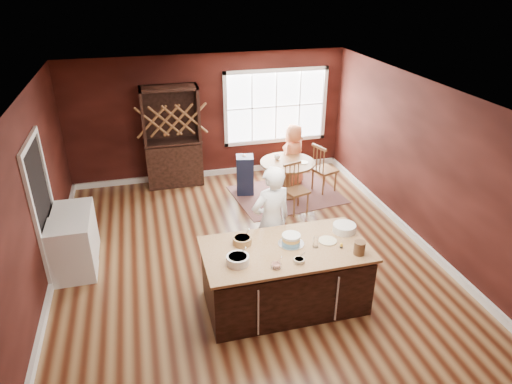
% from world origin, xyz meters
% --- Properties ---
extents(room_shell, '(7.00, 7.00, 7.00)m').
position_xyz_m(room_shell, '(0.00, 0.00, 1.35)').
color(room_shell, olive).
rests_on(room_shell, ground).
extents(window, '(2.36, 0.10, 1.66)m').
position_xyz_m(window, '(1.50, 3.47, 1.50)').
color(window, white).
rests_on(window, room_shell).
extents(doorway, '(0.08, 1.26, 2.13)m').
position_xyz_m(doorway, '(-2.97, 0.60, 1.02)').
color(doorway, white).
rests_on(doorway, room_shell).
extents(kitchen_island, '(2.22, 1.16, 0.92)m').
position_xyz_m(kitchen_island, '(0.26, -1.14, 0.44)').
color(kitchen_island, black).
rests_on(kitchen_island, ground).
extents(dining_table, '(1.11, 1.11, 0.75)m').
position_xyz_m(dining_table, '(1.35, 2.09, 0.53)').
color(dining_table, brown).
rests_on(dining_table, ground).
extents(baker, '(0.74, 0.58, 1.78)m').
position_xyz_m(baker, '(0.28, -0.38, 0.89)').
color(baker, white).
rests_on(baker, ground).
extents(layer_cake, '(0.35, 0.35, 0.14)m').
position_xyz_m(layer_cake, '(0.36, -1.07, 0.99)').
color(layer_cake, white).
rests_on(layer_cake, kitchen_island).
extents(bowl_blue, '(0.29, 0.29, 0.11)m').
position_xyz_m(bowl_blue, '(-0.44, -1.33, 0.98)').
color(bowl_blue, white).
rests_on(bowl_blue, kitchen_island).
extents(bowl_yellow, '(0.26, 0.26, 0.10)m').
position_xyz_m(bowl_yellow, '(-0.28, -0.89, 0.97)').
color(bowl_yellow, '#A66A39').
rests_on(bowl_yellow, kitchen_island).
extents(bowl_pink, '(0.14, 0.14, 0.05)m').
position_xyz_m(bowl_pink, '(0.01, -1.53, 0.95)').
color(bowl_pink, silver).
rests_on(bowl_pink, kitchen_island).
extents(bowl_olive, '(0.14, 0.14, 0.05)m').
position_xyz_m(bowl_olive, '(0.32, -1.50, 0.95)').
color(bowl_olive, beige).
rests_on(bowl_olive, kitchen_island).
extents(drinking_glass, '(0.08, 0.08, 0.15)m').
position_xyz_m(drinking_glass, '(0.65, -1.22, 1.00)').
color(drinking_glass, silver).
rests_on(drinking_glass, kitchen_island).
extents(dinner_plate, '(0.25, 0.25, 0.02)m').
position_xyz_m(dinner_plate, '(0.86, -1.13, 0.93)').
color(dinner_plate, beige).
rests_on(dinner_plate, kitchen_island).
extents(white_tub, '(0.32, 0.32, 0.11)m').
position_xyz_m(white_tub, '(1.18, -0.95, 0.98)').
color(white_tub, silver).
rests_on(white_tub, kitchen_island).
extents(stoneware_crock, '(0.15, 0.15, 0.18)m').
position_xyz_m(stoneware_crock, '(1.14, -1.51, 1.01)').
color(stoneware_crock, brown).
rests_on(stoneware_crock, kitchen_island).
extents(toy_figurine, '(0.04, 0.04, 0.07)m').
position_xyz_m(toy_figurine, '(0.97, -1.32, 0.96)').
color(toy_figurine, yellow).
rests_on(toy_figurine, kitchen_island).
extents(rug, '(2.31, 1.89, 0.01)m').
position_xyz_m(rug, '(1.35, 2.09, 0.01)').
color(rug, brown).
rests_on(rug, ground).
extents(chair_east, '(0.54, 0.56, 1.06)m').
position_xyz_m(chair_east, '(2.17, 2.10, 0.53)').
color(chair_east, '#915B20').
rests_on(chair_east, ground).
extents(chair_south, '(0.50, 0.49, 0.98)m').
position_xyz_m(chair_south, '(1.30, 1.36, 0.49)').
color(chair_south, olive).
rests_on(chair_south, ground).
extents(chair_north, '(0.52, 0.51, 0.99)m').
position_xyz_m(chair_north, '(1.67, 2.92, 0.50)').
color(chair_north, brown).
rests_on(chair_north, ground).
extents(seated_woman, '(0.78, 0.74, 1.35)m').
position_xyz_m(seated_woman, '(1.64, 2.58, 0.67)').
color(seated_woman, '#EA7E4D').
rests_on(seated_woman, ground).
extents(high_chair, '(0.41, 0.41, 0.86)m').
position_xyz_m(high_chair, '(0.53, 2.40, 0.43)').
color(high_chair, '#181B30').
rests_on(high_chair, ground).
extents(toddler, '(0.18, 0.14, 0.26)m').
position_xyz_m(toddler, '(0.60, 2.44, 0.81)').
color(toddler, '#8CA5BF').
rests_on(toddler, high_chair).
extents(table_plate, '(0.20, 0.20, 0.01)m').
position_xyz_m(table_plate, '(1.64, 1.96, 0.76)').
color(table_plate, beige).
rests_on(table_plate, dining_table).
extents(table_cup, '(0.12, 0.12, 0.09)m').
position_xyz_m(table_cup, '(1.18, 2.27, 0.80)').
color(table_cup, white).
rests_on(table_cup, dining_table).
extents(hutch, '(1.17, 0.49, 2.14)m').
position_xyz_m(hutch, '(-0.83, 3.22, 1.07)').
color(hutch, '#382311').
rests_on(hutch, ground).
extents(washer, '(0.62, 0.60, 0.89)m').
position_xyz_m(washer, '(-2.64, 0.28, 0.45)').
color(washer, white).
rests_on(washer, ground).
extents(dryer, '(0.60, 0.58, 0.86)m').
position_xyz_m(dryer, '(-2.64, 0.92, 0.43)').
color(dryer, white).
rests_on(dryer, ground).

